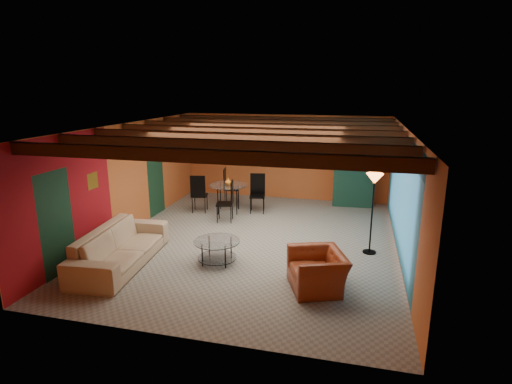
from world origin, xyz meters
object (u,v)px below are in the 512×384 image
(sofa, at_px, (121,247))
(potted_plant, at_px, (356,132))
(armoire, at_px, (354,173))
(dining_table, at_px, (228,193))
(coffee_table, at_px, (217,251))
(armchair, at_px, (317,271))
(floor_lamp, at_px, (372,214))
(vase, at_px, (228,171))

(sofa, xyz_separation_m, potted_plant, (4.52, 5.64, 1.84))
(armoire, xyz_separation_m, potted_plant, (0.00, 0.00, 1.24))
(dining_table, relative_size, armoire, 1.10)
(sofa, xyz_separation_m, coffee_table, (1.88, 0.57, -0.14))
(armchair, distance_m, dining_table, 5.04)
(armoire, bearing_deg, coffee_table, -121.28)
(potted_plant, bearing_deg, armoire, 0.00)
(dining_table, height_order, armoire, armoire)
(armoire, relative_size, potted_plant, 3.87)
(armoire, distance_m, floor_lamp, 3.80)
(sofa, distance_m, floor_lamp, 5.33)
(floor_lamp, relative_size, potted_plant, 3.52)
(vase, bearing_deg, sofa, -104.42)
(sofa, height_order, vase, vase)
(armoire, bearing_deg, armchair, -98.89)
(armchair, relative_size, armoire, 0.54)
(coffee_table, distance_m, floor_lamp, 3.42)
(potted_plant, bearing_deg, coffee_table, -117.53)
(armoire, relative_size, vase, 9.76)
(armchair, bearing_deg, dining_table, -165.02)
(sofa, bearing_deg, potted_plant, -43.81)
(armchair, height_order, dining_table, dining_table)
(coffee_table, xyz_separation_m, dining_table, (-0.85, 3.43, 0.32))
(sofa, height_order, floor_lamp, floor_lamp)
(coffee_table, distance_m, vase, 3.67)
(armchair, xyz_separation_m, armoire, (0.51, 5.70, 0.64))
(vase, bearing_deg, potted_plant, 25.20)
(coffee_table, height_order, armoire, armoire)
(armchair, bearing_deg, sofa, -112.10)
(sofa, distance_m, armoire, 7.25)
(coffee_table, relative_size, dining_table, 0.44)
(coffee_table, distance_m, dining_table, 3.55)
(coffee_table, xyz_separation_m, vase, (-0.85, 3.43, 0.98))
(sofa, height_order, armoire, armoire)
(armoire, height_order, vase, armoire)
(armoire, bearing_deg, sofa, -132.45)
(vase, bearing_deg, floor_lamp, -28.43)
(vase, bearing_deg, armchair, -53.69)
(potted_plant, xyz_separation_m, vase, (-3.49, -1.64, -1.00))
(coffee_table, xyz_separation_m, floor_lamp, (3.09, 1.30, 0.65))
(sofa, relative_size, armoire, 1.35)
(coffee_table, relative_size, potted_plant, 1.88)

